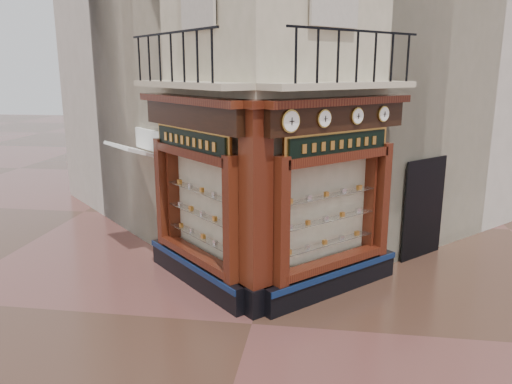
% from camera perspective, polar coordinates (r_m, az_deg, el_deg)
% --- Properties ---
extents(ground, '(80.00, 80.00, 0.00)m').
position_cam_1_polar(ground, '(9.35, -0.47, -14.84)').
color(ground, '#452B20').
rests_on(ground, ground).
extents(main_building, '(11.31, 11.31, 12.00)m').
position_cam_1_polar(main_building, '(14.41, 3.42, 19.80)').
color(main_building, beige).
rests_on(main_building, ground).
extents(neighbour_left, '(11.31, 11.31, 11.00)m').
position_cam_1_polar(neighbour_left, '(17.19, -4.49, 17.12)').
color(neighbour_left, beige).
rests_on(neighbour_left, ground).
extents(neighbour_right, '(11.31, 11.31, 11.00)m').
position_cam_1_polar(neighbour_right, '(16.82, 12.97, 16.91)').
color(neighbour_right, beige).
rests_on(neighbour_right, ground).
extents(shopfront_left, '(2.86, 2.86, 3.98)m').
position_cam_1_polar(shopfront_left, '(10.35, -6.89, -0.32)').
color(shopfront_left, black).
rests_on(shopfront_left, ground).
extents(shopfront_right, '(2.86, 2.86, 3.98)m').
position_cam_1_polar(shopfront_right, '(10.00, 8.88, -0.88)').
color(shopfront_right, black).
rests_on(shopfront_right, ground).
extents(corner_pilaster, '(0.85, 0.85, 3.98)m').
position_cam_1_polar(corner_pilaster, '(9.06, -0.02, -2.44)').
color(corner_pilaster, black).
rests_on(corner_pilaster, ground).
extents(balcony, '(5.94, 2.97, 1.03)m').
position_cam_1_polar(balcony, '(9.68, 0.84, 12.23)').
color(balcony, beige).
rests_on(balcony, ground).
extents(clock_a, '(0.32, 0.32, 0.41)m').
position_cam_1_polar(clock_a, '(8.68, 3.97, 8.07)').
color(clock_a, gold).
rests_on(clock_a, ground).
extents(clock_b, '(0.27, 0.27, 0.33)m').
position_cam_1_polar(clock_b, '(9.22, 7.80, 8.31)').
color(clock_b, gold).
rests_on(clock_b, ground).
extents(clock_c, '(0.27, 0.27, 0.33)m').
position_cam_1_polar(clock_c, '(9.86, 11.50, 8.51)').
color(clock_c, gold).
rests_on(clock_c, ground).
extents(clock_d, '(0.26, 0.26, 0.32)m').
position_cam_1_polar(clock_d, '(10.44, 14.36, 8.63)').
color(clock_d, gold).
rests_on(clock_d, ground).
extents(awning, '(1.68, 1.68, 0.36)m').
position_cam_1_polar(awning, '(12.96, -13.22, -6.82)').
color(awning, white).
rests_on(awning, ground).
extents(signboard_left, '(2.03, 2.03, 0.54)m').
position_cam_1_polar(signboard_left, '(10.10, -7.45, 5.81)').
color(signboard_left, gold).
rests_on(signboard_left, ground).
extents(signboard_right, '(1.98, 1.98, 0.53)m').
position_cam_1_polar(signboard_right, '(9.73, 9.45, 5.44)').
color(signboard_right, gold).
rests_on(signboard_right, ground).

